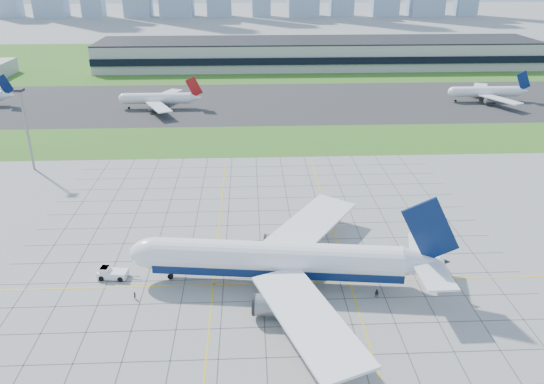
% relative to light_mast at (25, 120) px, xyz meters
% --- Properties ---
extents(ground, '(1400.00, 1400.00, 0.00)m').
position_rel_light_mast_xyz_m(ground, '(70.00, -65.00, -16.18)').
color(ground, gray).
rests_on(ground, ground).
extents(grass_median, '(700.00, 35.00, 0.04)m').
position_rel_light_mast_xyz_m(grass_median, '(70.00, 25.00, -16.16)').
color(grass_median, '#34661D').
rests_on(grass_median, ground).
extents(asphalt_taxiway, '(700.00, 75.00, 0.04)m').
position_rel_light_mast_xyz_m(asphalt_taxiway, '(70.00, 80.00, -16.15)').
color(asphalt_taxiway, '#383838').
rests_on(asphalt_taxiway, ground).
extents(grass_far, '(700.00, 145.00, 0.04)m').
position_rel_light_mast_xyz_m(grass_far, '(70.00, 190.00, -16.16)').
color(grass_far, '#34661D').
rests_on(grass_far, ground).
extents(apron_markings, '(120.00, 130.00, 0.03)m').
position_rel_light_mast_xyz_m(apron_markings, '(70.43, -53.91, -16.17)').
color(apron_markings, '#474744').
rests_on(apron_markings, ground).
extents(terminal, '(260.00, 43.00, 15.80)m').
position_rel_light_mast_xyz_m(terminal, '(110.00, 164.87, -8.29)').
color(terminal, '#B7B7B2').
rests_on(terminal, ground).
extents(light_mast, '(2.50, 2.50, 25.60)m').
position_rel_light_mast_xyz_m(light_mast, '(0.00, 0.00, 0.00)').
color(light_mast, gray).
rests_on(light_mast, ground).
extents(airliner, '(65.38, 65.88, 20.62)m').
position_rel_light_mast_xyz_m(airliner, '(73.48, -67.10, -10.54)').
color(airliner, white).
rests_on(airliner, ground).
extents(pushback_tug, '(8.92, 3.70, 2.45)m').
position_rel_light_mast_xyz_m(pushback_tug, '(38.58, -63.30, -15.09)').
color(pushback_tug, white).
rests_on(pushback_tug, ground).
extents(crew_near, '(0.52, 0.66, 1.59)m').
position_rel_light_mast_xyz_m(crew_near, '(44.90, -71.15, -15.39)').
color(crew_near, black).
rests_on(crew_near, ground).
extents(crew_far, '(1.18, 1.14, 1.91)m').
position_rel_light_mast_xyz_m(crew_far, '(92.29, -72.95, -15.22)').
color(crew_far, black).
rests_on(crew_far, ground).
extents(distant_jet_1, '(34.40, 42.66, 14.08)m').
position_rel_light_mast_xyz_m(distant_jet_1, '(28.72, 71.47, -11.70)').
color(distant_jet_1, white).
rests_on(distant_jet_1, ground).
extents(distant_jet_2, '(35.67, 42.66, 14.08)m').
position_rel_light_mast_xyz_m(distant_jet_2, '(177.25, 77.27, -11.70)').
color(distant_jet_2, white).
rests_on(distant_jet_2, ground).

